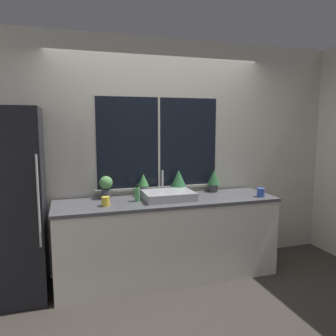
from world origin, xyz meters
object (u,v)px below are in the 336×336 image
at_px(refrigerator, 3,206).
at_px(soap_bottle, 137,194).
at_px(potted_plant_far_left, 106,185).
at_px(mug_yellow, 106,201).
at_px(potted_plant_center_right, 179,180).
at_px(mug_blue, 261,192).
at_px(sink, 168,195).
at_px(potted_plant_center_left, 143,185).
at_px(potted_plant_far_right, 214,179).

bearing_deg(refrigerator, soap_bottle, 0.51).
xyz_separation_m(potted_plant_far_left, mug_yellow, (-0.04, -0.34, -0.10)).
bearing_deg(potted_plant_center_right, mug_blue, -26.77).
height_order(sink, soap_bottle, sink).
relative_size(mug_blue, mug_yellow, 1.04).
height_order(sink, potted_plant_far_left, sink).
relative_size(potted_plant_far_left, mug_blue, 2.56).
height_order(potted_plant_far_left, potted_plant_center_left, potted_plant_center_left).
distance_m(sink, potted_plant_center_left, 0.35).
height_order(sink, mug_blue, sink).
bearing_deg(potted_plant_center_left, potted_plant_center_right, 0.00).
bearing_deg(sink, refrigerator, 179.79).
bearing_deg(potted_plant_center_right, refrigerator, -172.51).
relative_size(potted_plant_center_left, soap_bottle, 1.37).
distance_m(potted_plant_far_left, soap_bottle, 0.39).
xyz_separation_m(potted_plant_far_right, mug_blue, (0.39, -0.43, -0.10)).
relative_size(potted_plant_far_left, mug_yellow, 2.67).
xyz_separation_m(potted_plant_far_right, mug_yellow, (-1.36, -0.34, -0.11)).
distance_m(potted_plant_far_right, mug_blue, 0.59).
relative_size(refrigerator, soap_bottle, 9.95).
bearing_deg(potted_plant_center_left, mug_yellow, -143.89).
distance_m(potted_plant_far_right, mug_yellow, 1.40).
height_order(potted_plant_center_right, soap_bottle, potted_plant_center_right).
distance_m(soap_bottle, mug_blue, 1.41).
bearing_deg(potted_plant_far_right, potted_plant_far_left, 180.00).
bearing_deg(sink, soap_bottle, 177.08).
distance_m(sink, potted_plant_center_right, 0.35).
height_order(potted_plant_far_left, mug_yellow, potted_plant_far_left).
distance_m(potted_plant_center_right, potted_plant_far_right, 0.46).
bearing_deg(potted_plant_center_left, soap_bottle, -117.45).
bearing_deg(mug_yellow, mug_blue, -2.79).
xyz_separation_m(potted_plant_far_right, soap_bottle, (-1.01, -0.23, -0.08)).
bearing_deg(mug_blue, soap_bottle, 172.05).
relative_size(potted_plant_far_right, soap_bottle, 1.40).
relative_size(potted_plant_center_right, mug_blue, 2.91).
distance_m(sink, soap_bottle, 0.35).
bearing_deg(potted_plant_center_right, potted_plant_far_left, -180.00).
bearing_deg(mug_yellow, soap_bottle, 17.50).
height_order(potted_plant_center_right, mug_yellow, potted_plant_center_right).
distance_m(potted_plant_far_left, potted_plant_center_right, 0.85).
xyz_separation_m(mug_blue, mug_yellow, (-1.75, 0.09, -0.00)).
distance_m(potted_plant_center_left, soap_bottle, 0.27).
bearing_deg(potted_plant_center_left, potted_plant_far_right, 0.00).
bearing_deg(potted_plant_far_right, refrigerator, -173.98).
height_order(sink, mug_yellow, sink).
bearing_deg(sink, mug_blue, -9.57).
relative_size(potted_plant_far_right, mug_blue, 2.68).
xyz_separation_m(refrigerator, potted_plant_center_left, (1.43, 0.24, 0.09)).
height_order(refrigerator, soap_bottle, refrigerator).
bearing_deg(potted_plant_far_right, sink, -159.28).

